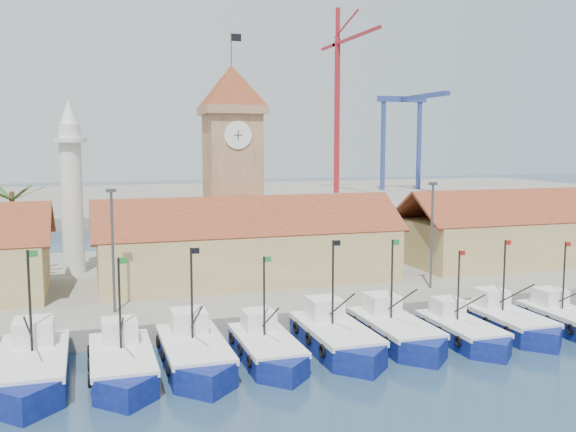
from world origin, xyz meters
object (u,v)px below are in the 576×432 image
object	(u,v)px
clock_tower	(232,162)
minaret	(71,186)
boat_0	(32,371)
boat_4	(338,340)

from	to	relation	value
clock_tower	minaret	xyz separation A→B (m)	(-15.00, 2.00, -2.23)
boat_0	minaret	xyz separation A→B (m)	(2.02, 25.30, 8.89)
clock_tower	minaret	world-z (taller)	clock_tower
clock_tower	minaret	distance (m)	15.30
boat_0	boat_4	world-z (taller)	boat_0
boat_0	boat_4	xyz separation A→B (m)	(18.89, 0.27, -0.04)
boat_0	boat_4	distance (m)	18.90
boat_4	clock_tower	bearing A→B (deg)	94.65
boat_0	clock_tower	bearing A→B (deg)	53.84
minaret	boat_4	bearing A→B (deg)	-56.02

